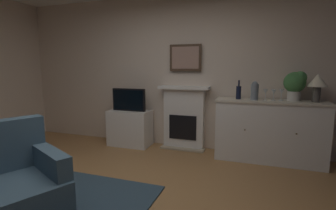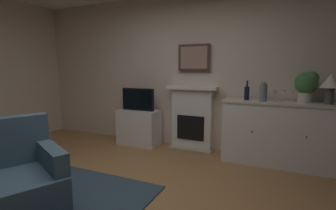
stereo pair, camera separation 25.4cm
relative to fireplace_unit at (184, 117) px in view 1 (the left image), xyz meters
name	(u,v)px [view 1 (the left image)]	position (x,y,z in m)	size (l,w,h in m)	color
wall_rear	(181,72)	(-0.10, 0.13, 0.78)	(6.36, 0.06, 2.66)	beige
fireplace_unit	(184,117)	(0.00, 0.00, 0.00)	(0.87, 0.30, 1.10)	white
framed_picture	(185,58)	(0.00, 0.05, 1.03)	(0.55, 0.04, 0.45)	#473323
sideboard_cabinet	(269,131)	(1.37, -0.18, -0.08)	(1.58, 0.49, 0.93)	white
table_lamp	(318,82)	(1.96, -0.18, 0.66)	(0.26, 0.26, 0.40)	#4C4742
wine_bottle	(239,92)	(0.91, -0.17, 0.49)	(0.08, 0.08, 0.29)	black
wine_glass_left	(266,92)	(1.30, -0.19, 0.51)	(0.07, 0.07, 0.16)	silver
wine_glass_center	(274,92)	(1.41, -0.19, 0.51)	(0.07, 0.07, 0.16)	silver
wine_glass_right	(282,92)	(1.52, -0.14, 0.51)	(0.07, 0.07, 0.16)	silver
vase_decorative	(255,91)	(1.14, -0.23, 0.52)	(0.11, 0.11, 0.28)	slate
tv_cabinet	(130,128)	(-0.98, -0.16, -0.23)	(0.75, 0.42, 0.64)	white
tv_set	(129,100)	(-0.98, -0.19, 0.29)	(0.62, 0.07, 0.40)	black
potted_plant_small	(295,83)	(1.69, -0.13, 0.64)	(0.30, 0.30, 0.43)	beige
armchair	(11,183)	(-0.91, -2.58, -0.17)	(1.06, 1.04, 0.92)	#3F596B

